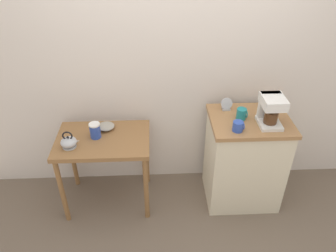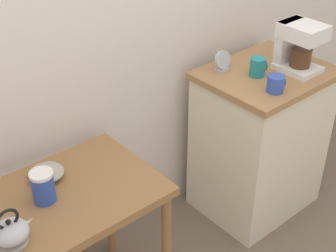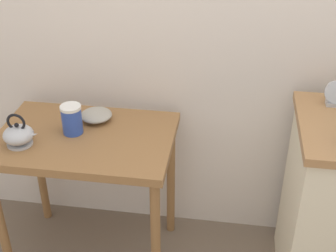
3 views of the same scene
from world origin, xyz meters
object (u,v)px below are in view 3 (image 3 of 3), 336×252
Objects in this scene: canister_enamel at (72,119)px; table_clock at (336,95)px; bowl_stoneware at (96,115)px; teakettle at (19,135)px.

canister_enamel is 1.17m from table_clock.
teakettle is (-0.28, -0.25, 0.02)m from bowl_stoneware.
table_clock reaches higher than bowl_stoneware.
bowl_stoneware is 1.09× the size of canister_enamel.
bowl_stoneware is at bearing -178.96° from table_clock.
canister_enamel is at bearing 33.18° from teakettle.
canister_enamel is (-0.08, -0.12, 0.04)m from bowl_stoneware.
canister_enamel reaches higher than bowl_stoneware.
table_clock is at bearing 1.04° from bowl_stoneware.
bowl_stoneware is 0.38m from teakettle.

